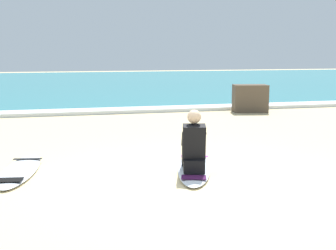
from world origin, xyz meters
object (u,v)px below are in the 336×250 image
at_px(surfboard_spare_near, 20,170).
at_px(surfer_seated, 194,147).
at_px(shoreline_rock, 250,98).
at_px(surfboard_main, 194,167).

bearing_deg(surfboard_spare_near, surfer_seated, -17.79).
height_order(surfer_seated, surfboard_spare_near, surfer_seated).
bearing_deg(shoreline_rock, surfer_seated, -120.58).
bearing_deg(surfboard_spare_near, shoreline_rock, 42.06).
xyz_separation_m(surfer_seated, shoreline_rock, (4.04, 6.83, -0.01)).
bearing_deg(shoreline_rock, surfboard_spare_near, -137.94).
xyz_separation_m(surfboard_spare_near, shoreline_rock, (6.64, 5.99, 0.39)).
relative_size(surfer_seated, shoreline_rock, 0.90).
height_order(surfboard_main, shoreline_rock, shoreline_rock).
xyz_separation_m(surfer_seated, surfboard_spare_near, (-2.61, 0.84, -0.40)).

